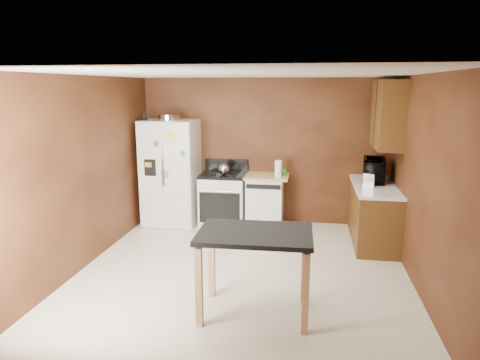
% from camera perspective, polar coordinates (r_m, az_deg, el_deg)
% --- Properties ---
extents(floor, '(4.50, 4.50, 0.00)m').
position_cam_1_polar(floor, '(5.66, 0.35, -12.20)').
color(floor, white).
rests_on(floor, ground).
extents(ceiling, '(4.50, 4.50, 0.00)m').
position_cam_1_polar(ceiling, '(5.15, 0.39, 13.98)').
color(ceiling, white).
rests_on(ceiling, ground).
extents(wall_back, '(4.20, 0.00, 4.20)m').
position_cam_1_polar(wall_back, '(7.46, 3.06, 3.84)').
color(wall_back, '#5C3318').
rests_on(wall_back, ground).
extents(wall_front, '(4.20, 0.00, 4.20)m').
position_cam_1_polar(wall_front, '(3.15, -6.08, -8.25)').
color(wall_front, '#5C3318').
rests_on(wall_front, ground).
extents(wall_left, '(0.00, 4.50, 4.50)m').
position_cam_1_polar(wall_left, '(5.96, -20.00, 0.93)').
color(wall_left, '#5C3318').
rests_on(wall_left, ground).
extents(wall_right, '(0.00, 4.50, 4.50)m').
position_cam_1_polar(wall_right, '(5.37, 23.11, -0.52)').
color(wall_right, '#5C3318').
rests_on(wall_right, ground).
extents(roasting_pan, '(0.37, 0.37, 0.09)m').
position_cam_1_polar(roasting_pan, '(7.36, -9.45, 8.25)').
color(roasting_pan, silver).
rests_on(roasting_pan, refrigerator).
extents(pen_cup, '(0.08, 0.08, 0.12)m').
position_cam_1_polar(pen_cup, '(7.40, -12.62, 8.25)').
color(pen_cup, black).
rests_on(pen_cup, refrigerator).
extents(kettle, '(0.19, 0.19, 0.19)m').
position_cam_1_polar(kettle, '(7.19, -2.18, 1.46)').
color(kettle, silver).
rests_on(kettle, gas_range).
extents(paper_towel, '(0.14, 0.14, 0.27)m').
position_cam_1_polar(paper_towel, '(7.08, 5.13, 1.51)').
color(paper_towel, white).
rests_on(paper_towel, dishwasher).
extents(green_canister, '(0.13, 0.13, 0.11)m').
position_cam_1_polar(green_canister, '(7.21, 5.82, 1.04)').
color(green_canister, green).
rests_on(green_canister, dishwasher).
extents(toaster, '(0.26, 0.31, 0.20)m').
position_cam_1_polar(toaster, '(6.71, 17.09, 0.15)').
color(toaster, silver).
rests_on(toaster, right_cabinets).
extents(microwave, '(0.47, 0.64, 0.33)m').
position_cam_1_polar(microwave, '(6.98, 17.42, 1.15)').
color(microwave, black).
rests_on(microwave, right_cabinets).
extents(refrigerator, '(0.90, 0.80, 1.80)m').
position_cam_1_polar(refrigerator, '(7.48, -9.19, 1.00)').
color(refrigerator, white).
rests_on(refrigerator, ground).
extents(gas_range, '(0.76, 0.68, 1.10)m').
position_cam_1_polar(gas_range, '(7.41, -2.22, -2.45)').
color(gas_range, white).
rests_on(gas_range, ground).
extents(dishwasher, '(0.78, 0.63, 0.89)m').
position_cam_1_polar(dishwasher, '(7.33, 3.36, -2.70)').
color(dishwasher, white).
rests_on(dishwasher, ground).
extents(right_cabinets, '(0.63, 1.58, 2.45)m').
position_cam_1_polar(right_cabinets, '(6.81, 17.86, -0.51)').
color(right_cabinets, brown).
rests_on(right_cabinets, ground).
extents(island, '(1.18, 0.81, 0.91)m').
position_cam_1_polar(island, '(4.43, 2.00, -8.69)').
color(island, black).
rests_on(island, ground).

